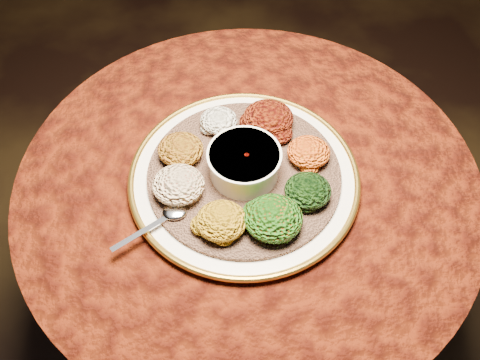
{
  "coord_description": "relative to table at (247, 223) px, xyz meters",
  "views": [
    {
      "loc": [
        -0.03,
        -0.66,
        1.62
      ],
      "look_at": [
        -0.02,
        -0.03,
        0.76
      ],
      "focal_mm": 40.0,
      "sensor_mm": 36.0,
      "label": 1
    }
  ],
  "objects": [
    {
      "name": "portion_kitfo",
      "position": [
        0.04,
        0.11,
        0.23
      ],
      "size": [
        0.11,
        0.1,
        0.05
      ],
      "primitive_type": "ellipsoid",
      "color": "black",
      "rests_on": "injera"
    },
    {
      "name": "stew_bowl",
      "position": [
        -0.01,
        -0.01,
        0.24
      ],
      "size": [
        0.15,
        0.15,
        0.06
      ],
      "color": "white",
      "rests_on": "injera"
    },
    {
      "name": "portion_ayib",
      "position": [
        -0.06,
        0.12,
        0.23
      ],
      "size": [
        0.08,
        0.08,
        0.04
      ],
      "primitive_type": "ellipsoid",
      "color": "white",
      "rests_on": "injera"
    },
    {
      "name": "portion_tikil",
      "position": [
        0.12,
        0.02,
        0.23
      ],
      "size": [
        0.09,
        0.08,
        0.04
      ],
      "primitive_type": "ellipsoid",
      "color": "orange",
      "rests_on": "injera"
    },
    {
      "name": "injera",
      "position": [
        -0.01,
        -0.01,
        0.2
      ],
      "size": [
        0.47,
        0.47,
        0.01
      ],
      "primitive_type": "cylinder",
      "rotation": [
        0.0,
        0.0,
        0.23
      ],
      "color": "brown",
      "rests_on": "platter"
    },
    {
      "name": "portion_mixveg",
      "position": [
        0.04,
        -0.14,
        0.23
      ],
      "size": [
        0.11,
        0.1,
        0.05
      ],
      "primitive_type": "ellipsoid",
      "color": "#9E270A",
      "rests_on": "injera"
    },
    {
      "name": "table",
      "position": [
        0.0,
        0.0,
        0.0
      ],
      "size": [
        0.96,
        0.96,
        0.73
      ],
      "color": "black",
      "rests_on": "ground"
    },
    {
      "name": "portion_shiro",
      "position": [
        -0.14,
        0.03,
        0.23
      ],
      "size": [
        0.09,
        0.09,
        0.04
      ],
      "primitive_type": "ellipsoid",
      "color": "#875810",
      "rests_on": "injera"
    },
    {
      "name": "portion_gomen",
      "position": [
        0.11,
        -0.07,
        0.23
      ],
      "size": [
        0.09,
        0.09,
        0.04
      ],
      "primitive_type": "ellipsoid",
      "color": "black",
      "rests_on": "injera"
    },
    {
      "name": "portion_kik",
      "position": [
        -0.05,
        -0.14,
        0.23
      ],
      "size": [
        0.09,
        0.09,
        0.05
      ],
      "primitive_type": "ellipsoid",
      "color": "#A06D0E",
      "rests_on": "injera"
    },
    {
      "name": "portion_timatim",
      "position": [
        -0.14,
        -0.06,
        0.23
      ],
      "size": [
        0.1,
        0.1,
        0.05
      ],
      "primitive_type": "ellipsoid",
      "color": "maroon",
      "rests_on": "injera"
    },
    {
      "name": "platter",
      "position": [
        -0.01,
        -0.01,
        0.19
      ],
      "size": [
        0.47,
        0.47,
        0.02
      ],
      "rotation": [
        0.0,
        0.0,
        0.01
      ],
      "color": "white",
      "rests_on": "table"
    },
    {
      "name": "spoon",
      "position": [
        -0.15,
        -0.11,
        0.21
      ],
      "size": [
        0.14,
        0.1,
        0.01
      ],
      "rotation": [
        0.0,
        0.0,
        -2.52
      ],
      "color": "silver",
      "rests_on": "injera"
    }
  ]
}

